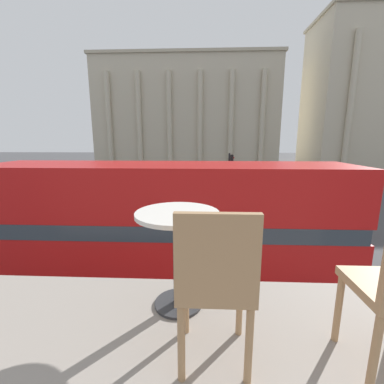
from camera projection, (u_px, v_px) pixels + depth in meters
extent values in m
cylinder|color=black|center=(287.00, 261.00, 9.60)|extent=(1.02, 0.22, 1.02)
cylinder|color=black|center=(315.00, 302.00, 7.18)|extent=(1.02, 0.22, 1.02)
cylinder|color=black|center=(67.00, 257.00, 9.98)|extent=(1.02, 0.22, 1.02)
cylinder|color=black|center=(23.00, 294.00, 7.55)|extent=(1.02, 0.22, 1.02)
cube|color=#B71414|center=(170.00, 252.00, 8.41)|extent=(11.22, 2.48, 1.70)
cube|color=#2D3842|center=(170.00, 221.00, 8.19)|extent=(10.99, 2.50, 0.45)
cube|color=#B71414|center=(169.00, 190.00, 7.99)|extent=(11.22, 2.48, 1.59)
cylinder|color=#2D2D30|center=(178.00, 303.00, 1.95)|extent=(0.36, 0.36, 0.02)
cylinder|color=#2D2D30|center=(178.00, 260.00, 1.88)|extent=(0.07, 0.07, 0.68)
cylinder|color=silver|center=(177.00, 214.00, 1.81)|extent=(0.60, 0.60, 0.03)
cylinder|color=#A87F56|center=(186.00, 301.00, 1.63)|extent=(0.04, 0.04, 0.44)
cylinder|color=#A87F56|center=(240.00, 303.00, 1.62)|extent=(0.04, 0.04, 0.44)
cylinder|color=#A87F56|center=(181.00, 343.00, 1.30)|extent=(0.04, 0.04, 0.44)
cylinder|color=#A87F56|center=(249.00, 345.00, 1.28)|extent=(0.04, 0.04, 0.44)
cube|color=#A87F56|center=(214.00, 282.00, 1.41)|extent=(0.40, 0.40, 0.05)
cube|color=#A87F56|center=(217.00, 257.00, 1.19)|extent=(0.40, 0.04, 0.42)
cylinder|color=#A87F56|center=(338.00, 309.00, 1.56)|extent=(0.04, 0.04, 0.44)
cylinder|color=#A87F56|center=(375.00, 354.00, 1.23)|extent=(0.04, 0.04, 0.44)
cube|color=beige|center=(187.00, 115.00, 51.36)|extent=(33.79, 12.53, 19.51)
cube|color=#B7AD93|center=(187.00, 61.00, 49.36)|extent=(34.39, 13.13, 0.50)
cylinder|color=beige|center=(109.00, 121.00, 45.68)|extent=(0.90, 0.90, 16.58)
cylinder|color=beige|center=(139.00, 121.00, 45.44)|extent=(0.90, 0.90, 16.58)
cylinder|color=beige|center=(169.00, 121.00, 45.20)|extent=(0.90, 0.90, 16.58)
cylinder|color=beige|center=(200.00, 120.00, 44.96)|extent=(0.90, 0.90, 16.58)
cylinder|color=beige|center=(231.00, 120.00, 44.72)|extent=(0.90, 0.90, 16.58)
cylinder|color=beige|center=(262.00, 120.00, 44.48)|extent=(0.90, 0.90, 16.58)
cylinder|color=beige|center=(351.00, 103.00, 39.14)|extent=(0.90, 0.90, 20.81)
cylinder|color=black|center=(246.00, 203.00, 12.76)|extent=(0.12, 0.12, 3.74)
cube|color=black|center=(251.00, 175.00, 12.47)|extent=(0.20, 0.24, 0.70)
sphere|color=green|center=(253.00, 172.00, 12.44)|extent=(0.14, 0.14, 0.14)
cylinder|color=black|center=(229.00, 182.00, 18.22)|extent=(0.12, 0.12, 4.06)
cube|color=black|center=(232.00, 160.00, 17.89)|extent=(0.20, 0.24, 0.70)
sphere|color=red|center=(233.00, 158.00, 17.86)|extent=(0.14, 0.14, 0.14)
cylinder|color=#282B33|center=(116.00, 193.00, 22.48)|extent=(0.14, 0.14, 0.84)
cylinder|color=#282B33|center=(118.00, 193.00, 22.47)|extent=(0.14, 0.14, 0.84)
cylinder|color=yellow|center=(117.00, 184.00, 22.33)|extent=(0.32, 0.32, 0.66)
sphere|color=tan|center=(116.00, 179.00, 22.24)|extent=(0.23, 0.23, 0.23)
cylinder|color=#282B33|center=(191.00, 174.00, 34.39)|extent=(0.14, 0.14, 0.85)
cylinder|color=#282B33|center=(193.00, 174.00, 34.38)|extent=(0.14, 0.14, 0.85)
cylinder|color=slate|center=(192.00, 169.00, 34.23)|extent=(0.32, 0.32, 0.67)
sphere|color=tan|center=(192.00, 165.00, 34.14)|extent=(0.23, 0.23, 0.23)
cylinder|color=#282B33|center=(310.00, 193.00, 22.37)|extent=(0.14, 0.14, 0.89)
cylinder|color=#282B33|center=(312.00, 193.00, 22.36)|extent=(0.14, 0.14, 0.89)
cylinder|color=#284799|center=(312.00, 184.00, 22.21)|extent=(0.32, 0.32, 0.70)
sphere|color=tan|center=(313.00, 178.00, 22.11)|extent=(0.24, 0.24, 0.24)
cylinder|color=#282B33|center=(148.00, 206.00, 18.05)|extent=(0.14, 0.14, 0.82)
cylinder|color=#282B33|center=(151.00, 206.00, 18.04)|extent=(0.14, 0.14, 0.82)
cylinder|color=#B22323|center=(149.00, 196.00, 17.90)|extent=(0.32, 0.32, 0.65)
sphere|color=tan|center=(149.00, 189.00, 17.81)|extent=(0.22, 0.22, 0.22)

